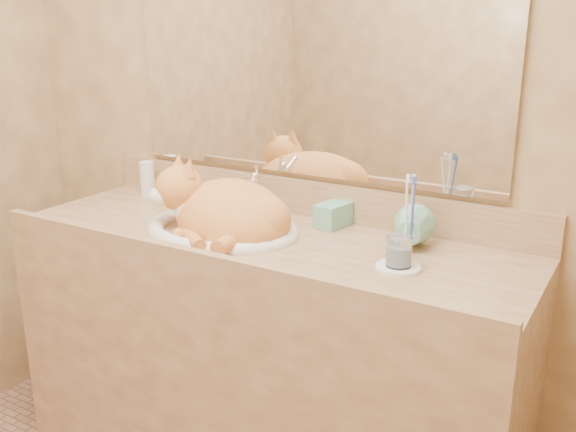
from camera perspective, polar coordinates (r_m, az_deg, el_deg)
The scene contains 12 objects.
wall_back at distance 2.07m, azimuth 1.77°, elevation 10.86°, with size 2.40×0.02×2.50m, color olive.
vanity_counter at distance 2.10m, azimuth -2.17°, elevation -12.90°, with size 1.60×0.55×0.85m, color brown, non-canonical shape.
mirror at distance 2.05m, azimuth 1.64°, elevation 14.73°, with size 1.30×0.02×0.80m, color white.
sink_basin at distance 1.96m, azimuth -5.93°, elevation 0.72°, with size 0.48×0.40×0.15m, color white, non-canonical shape.
faucet at distance 2.10m, azimuth -2.94°, elevation 2.05°, with size 0.04×0.11×0.16m, color silver, non-canonical shape.
cat at distance 1.96m, azimuth -5.79°, elevation 0.62°, with size 0.43×0.35×0.23m, color #CA702E, non-canonical shape.
soap_dispenser at distance 1.96m, azimuth 3.04°, elevation 1.03°, with size 0.07×0.08×0.17m, color #6EB197.
toothbrush_cup at distance 1.79m, azimuth 10.64°, elevation -1.72°, with size 0.12×0.12×0.11m, color #6EB197.
toothbrushes at distance 1.77m, azimuth 10.78°, elevation 0.74°, with size 0.04×0.04×0.23m, color white, non-canonical shape.
saucer at distance 1.70m, azimuth 9.76°, elevation -4.54°, with size 0.12×0.12×0.01m, color white.
water_glass at distance 1.68m, azimuth 9.83°, elevation -3.12°, with size 0.07×0.07×0.08m, color silver.
lotion_bottle at distance 2.42m, azimuth -12.40°, elevation 3.27°, with size 0.05×0.05×0.13m, color white.
Camera 1 is at (0.99, -0.80, 1.47)m, focal length 40.00 mm.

